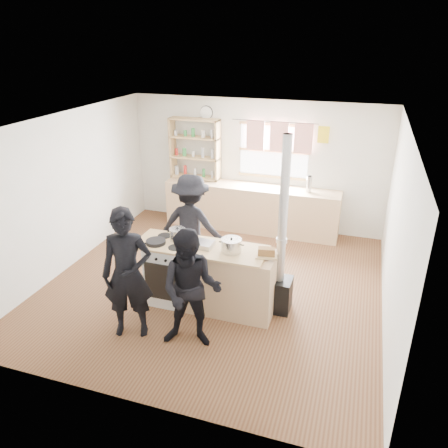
% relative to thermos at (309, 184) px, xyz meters
% --- Properties ---
extents(ground, '(5.00, 5.00, 0.01)m').
position_rel_thermos_xyz_m(ground, '(-1.09, -2.22, -1.05)').
color(ground, brown).
rests_on(ground, ground).
extents(back_counter, '(3.40, 0.55, 0.90)m').
position_rel_thermos_xyz_m(back_counter, '(-1.09, 0.00, -0.60)').
color(back_counter, tan).
rests_on(back_counter, ground).
extents(shelving_unit, '(1.00, 0.28, 1.20)m').
position_rel_thermos_xyz_m(shelving_unit, '(-2.29, 0.12, 0.46)').
color(shelving_unit, tan).
rests_on(shelving_unit, back_counter).
extents(thermos, '(0.10, 0.10, 0.30)m').
position_rel_thermos_xyz_m(thermos, '(0.00, 0.00, 0.00)').
color(thermos, silver).
rests_on(thermos, back_counter).
extents(cooking_island, '(1.97, 0.64, 0.93)m').
position_rel_thermos_xyz_m(cooking_island, '(-0.95, -2.77, -0.58)').
color(cooking_island, white).
rests_on(cooking_island, ground).
extents(skillet_greens, '(0.38, 0.38, 0.05)m').
position_rel_thermos_xyz_m(skillet_greens, '(-1.70, -2.88, -0.09)').
color(skillet_greens, black).
rests_on(skillet_greens, cooking_island).
extents(roast_tray, '(0.35, 0.26, 0.07)m').
position_rel_thermos_xyz_m(roast_tray, '(-1.08, -2.76, -0.08)').
color(roast_tray, silver).
rests_on(roast_tray, cooking_island).
extents(stockpot_stove, '(0.24, 0.24, 0.19)m').
position_rel_thermos_xyz_m(stockpot_stove, '(-1.46, -2.68, -0.03)').
color(stockpot_stove, silver).
rests_on(stockpot_stove, cooking_island).
extents(stockpot_counter, '(0.28, 0.28, 0.21)m').
position_rel_thermos_xyz_m(stockpot_counter, '(-0.63, -2.79, -0.03)').
color(stockpot_counter, silver).
rests_on(stockpot_counter, cooking_island).
extents(bread_board, '(0.31, 0.25, 0.12)m').
position_rel_thermos_xyz_m(bread_board, '(-0.16, -2.78, -0.07)').
color(bread_board, tan).
rests_on(bread_board, cooking_island).
extents(flue_heater, '(0.35, 0.35, 2.50)m').
position_rel_thermos_xyz_m(flue_heater, '(-0.01, -2.56, -0.40)').
color(flue_heater, black).
rests_on(flue_heater, ground).
extents(person_near_left, '(0.73, 0.60, 1.73)m').
position_rel_thermos_xyz_m(person_near_left, '(-1.72, -3.65, -0.18)').
color(person_near_left, black).
rests_on(person_near_left, ground).
extents(person_near_right, '(0.85, 0.72, 1.55)m').
position_rel_thermos_xyz_m(person_near_right, '(-0.88, -3.62, -0.27)').
color(person_near_right, black).
rests_on(person_near_right, ground).
extents(person_far, '(1.09, 0.65, 1.65)m').
position_rel_thermos_xyz_m(person_far, '(-1.56, -1.92, -0.23)').
color(person_far, black).
rests_on(person_far, ground).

